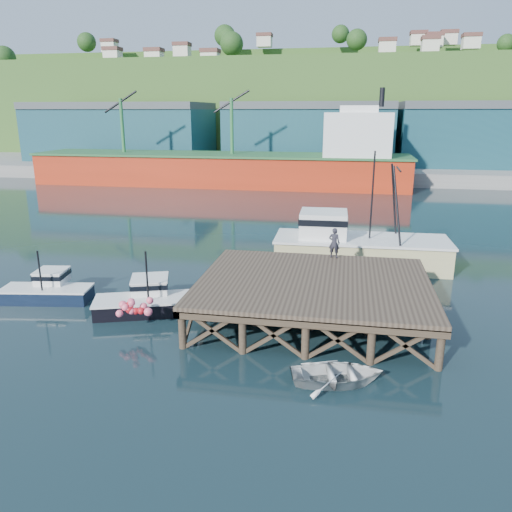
% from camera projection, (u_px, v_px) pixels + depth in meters
% --- Properties ---
extents(ground, '(300.00, 300.00, 0.00)m').
position_uv_depth(ground, '(213.00, 310.00, 27.72)').
color(ground, black).
rests_on(ground, ground).
extents(wharf, '(12.00, 10.00, 2.62)m').
position_uv_depth(wharf, '(313.00, 284.00, 26.05)').
color(wharf, brown).
rests_on(wharf, ground).
extents(far_quay, '(160.00, 40.00, 2.00)m').
position_uv_depth(far_quay, '(311.00, 165.00, 93.56)').
color(far_quay, gray).
rests_on(far_quay, ground).
extents(warehouse_left, '(32.00, 16.00, 9.00)m').
position_uv_depth(warehouse_left, '(122.00, 134.00, 93.38)').
color(warehouse_left, '#1A4F58').
rests_on(warehouse_left, far_quay).
extents(warehouse_mid, '(28.00, 16.00, 9.00)m').
position_uv_depth(warehouse_mid, '(309.00, 136.00, 87.30)').
color(warehouse_mid, '#1A4F58').
rests_on(warehouse_mid, far_quay).
extents(warehouse_right, '(30.00, 16.00, 9.00)m').
position_uv_depth(warehouse_right, '(492.00, 138.00, 82.10)').
color(warehouse_right, '#1A4F58').
rests_on(warehouse_right, far_quay).
extents(cargo_ship, '(55.50, 10.00, 13.75)m').
position_uv_depth(cargo_ship, '(242.00, 163.00, 73.61)').
color(cargo_ship, red).
rests_on(cargo_ship, ground).
extents(hillside, '(220.00, 50.00, 22.00)m').
position_uv_depth(hillside, '(322.00, 110.00, 119.11)').
color(hillside, '#2D511E').
rests_on(hillside, ground).
extents(boat_navy, '(5.30, 3.14, 3.18)m').
position_uv_depth(boat_navy, '(48.00, 289.00, 29.12)').
color(boat_navy, black).
rests_on(boat_navy, ground).
extents(boat_black, '(6.30, 5.23, 3.66)m').
position_uv_depth(boat_black, '(150.00, 299.00, 27.46)').
color(boat_black, black).
rests_on(boat_black, ground).
extents(trawler, '(12.19, 4.58, 8.10)m').
position_uv_depth(trawler, '(357.00, 243.00, 35.21)').
color(trawler, '#D1C887').
rests_on(trawler, ground).
extents(dinghy, '(4.30, 3.50, 0.78)m').
position_uv_depth(dinghy, '(338.00, 374.00, 20.21)').
color(dinghy, silver).
rests_on(dinghy, ground).
extents(dockworker, '(0.73, 0.55, 1.84)m').
position_uv_depth(dockworker, '(334.00, 243.00, 29.92)').
color(dockworker, '#212129').
rests_on(dockworker, wharf).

